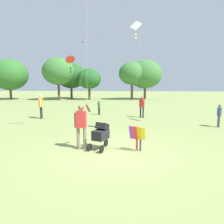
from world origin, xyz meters
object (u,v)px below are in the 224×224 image
kite_green_novelty (70,60)px  kite_orange_delta (136,29)px  person_adult_flyer (81,122)px  person_couple_left (99,106)px  person_red_shirt (142,105)px  person_kid_running (219,114)px  person_sitting_far (41,104)px  child_with_butterfly_kite (138,135)px  stroller (101,133)px

kite_green_novelty → kite_orange_delta: bearing=23.7°
person_adult_flyer → kite_green_novelty: bearing=109.4°
person_couple_left → person_red_shirt: bearing=-19.0°
kite_green_novelty → person_red_shirt: size_ratio=2.67×
person_couple_left → kite_orange_delta: bearing=-28.7°
person_couple_left → person_kid_running: 8.58m
person_adult_flyer → kite_orange_delta: 9.12m
person_adult_flyer → person_couple_left: bearing=94.1°
person_couple_left → person_adult_flyer: bearing=-85.9°
person_red_shirt → person_couple_left: bearing=161.0°
person_adult_flyer → person_red_shirt: size_ratio=1.13×
kite_orange_delta → person_red_shirt: size_ratio=4.31×
kite_orange_delta → person_sitting_far: size_ratio=3.98×
child_with_butterfly_kite → person_kid_running: 6.68m
person_sitting_far → child_with_butterfly_kite: bearing=-45.3°
kite_orange_delta → kite_green_novelty: bearing=-156.3°
person_red_shirt → person_sitting_far: size_ratio=0.92×
person_adult_flyer → kite_orange_delta: bearing=73.3°
person_adult_flyer → kite_green_novelty: kite_green_novelty is taller
kite_orange_delta → kite_green_novelty: 4.98m
person_adult_flyer → stroller: size_ratio=1.59×
kite_orange_delta → kite_green_novelty: kite_orange_delta is taller
person_adult_flyer → person_kid_running: 8.30m
person_kid_running → person_adult_flyer: bearing=-146.1°
child_with_butterfly_kite → person_adult_flyer: bearing=178.2°
child_with_butterfly_kite → stroller: size_ratio=0.86×
person_adult_flyer → kite_green_novelty: size_ratio=0.42×
person_adult_flyer → person_red_shirt: 8.09m
stroller → kite_green_novelty: kite_green_novelty is taller
person_sitting_far → person_couple_left: 4.41m
kite_green_novelty → person_adult_flyer: bearing=-70.6°
person_red_shirt → person_sitting_far: 7.22m
person_adult_flyer → person_sitting_far: 7.97m
kite_orange_delta → person_couple_left: 6.31m
kite_green_novelty → person_couple_left: bearing=68.8°
person_couple_left → person_kid_running: (7.51, -4.15, 0.08)m
person_adult_flyer → person_sitting_far: person_adult_flyer is taller
stroller → person_adult_flyer: bearing=-176.5°
person_adult_flyer → kite_orange_delta: (2.18, 7.24, 5.10)m
kite_orange_delta → person_kid_running: (4.71, -2.61, -5.35)m
stroller → person_red_shirt: (1.95, 7.59, 0.32)m
child_with_butterfly_kite → stroller: 1.41m
person_adult_flyer → person_red_shirt: person_adult_flyer is taller
kite_green_novelty → person_sitting_far: size_ratio=2.46×
kite_orange_delta → person_red_shirt: bearing=37.3°
person_red_shirt → person_kid_running: (4.20, -3.00, -0.15)m
stroller → person_couple_left: (-1.36, 8.73, 0.08)m
kite_green_novelty → person_red_shirt: bearing=25.4°
kite_green_novelty → person_sitting_far: (-2.54, 1.16, -2.92)m
stroller → person_sitting_far: size_ratio=0.65×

